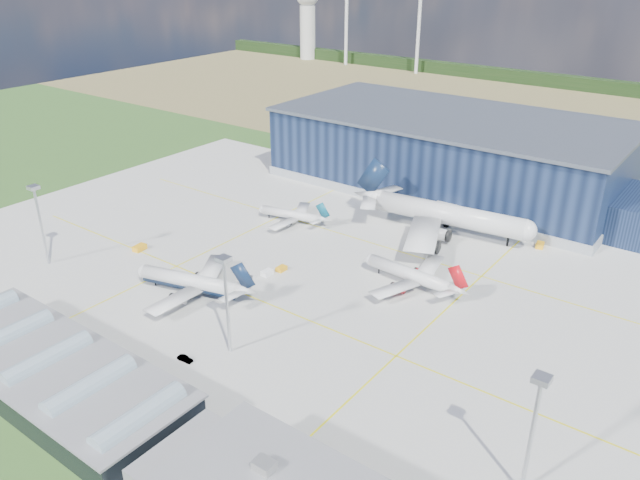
{
  "coord_description": "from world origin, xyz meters",
  "views": [
    {
      "loc": [
        93.14,
        -108.73,
        79.59
      ],
      "look_at": [
        -0.65,
        17.04,
        6.15
      ],
      "focal_mm": 35.0,
      "sensor_mm": 36.0,
      "label": 1
    }
  ],
  "objects_px": {
    "light_mast_east": "(535,417)",
    "gse_tug_b": "(281,269)",
    "airliner_regional": "(291,210)",
    "car_b": "(185,359)",
    "airliner_red": "(410,268)",
    "gse_tug_a": "(140,248)",
    "light_mast_center": "(226,289)",
    "gse_cart_b": "(428,272)",
    "gse_cart_a": "(267,273)",
    "gse_tug_c": "(540,245)",
    "light_mast_west": "(38,212)",
    "hangar": "(456,156)",
    "airliner_navy": "(190,274)",
    "airliner_widebody": "(450,204)"
  },
  "relations": [
    {
      "from": "airliner_red",
      "to": "gse_cart_b",
      "type": "bearing_deg",
      "value": -93.16
    },
    {
      "from": "light_mast_west",
      "to": "car_b",
      "type": "height_order",
      "value": "light_mast_west"
    },
    {
      "from": "light_mast_center",
      "to": "airliner_red",
      "type": "relative_size",
      "value": 0.74
    },
    {
      "from": "airliner_widebody",
      "to": "gse_cart_a",
      "type": "bearing_deg",
      "value": -122.28
    },
    {
      "from": "light_mast_west",
      "to": "gse_tug_b",
      "type": "distance_m",
      "value": 66.99
    },
    {
      "from": "gse_tug_a",
      "to": "airliner_red",
      "type": "bearing_deg",
      "value": 14.35
    },
    {
      "from": "light_mast_center",
      "to": "airliner_navy",
      "type": "relative_size",
      "value": 0.66
    },
    {
      "from": "hangar",
      "to": "light_mast_west",
      "type": "xyz_separation_m",
      "value": [
        -62.81,
        -124.8,
        3.82
      ]
    },
    {
      "from": "light_mast_west",
      "to": "gse_tug_c",
      "type": "bearing_deg",
      "value": 40.85
    },
    {
      "from": "hangar",
      "to": "airliner_red",
      "type": "bearing_deg",
      "value": -72.42
    },
    {
      "from": "airliner_widebody",
      "to": "gse_tug_b",
      "type": "height_order",
      "value": "airliner_widebody"
    },
    {
      "from": "light_mast_east",
      "to": "gse_cart_b",
      "type": "distance_m",
      "value": 75.76
    },
    {
      "from": "airliner_red",
      "to": "car_b",
      "type": "relative_size",
      "value": 8.64
    },
    {
      "from": "airliner_navy",
      "to": "gse_cart_b",
      "type": "relative_size",
      "value": 11.6
    },
    {
      "from": "airliner_navy",
      "to": "airliner_widebody",
      "type": "distance_m",
      "value": 81.07
    },
    {
      "from": "gse_tug_b",
      "to": "airliner_navy",
      "type": "bearing_deg",
      "value": -114.22
    },
    {
      "from": "airliner_regional",
      "to": "gse_cart_b",
      "type": "distance_m",
      "value": 52.35
    },
    {
      "from": "light_mast_east",
      "to": "gse_cart_a",
      "type": "height_order",
      "value": "light_mast_east"
    },
    {
      "from": "gse_tug_a",
      "to": "gse_cart_a",
      "type": "relative_size",
      "value": 1.21
    },
    {
      "from": "hangar",
      "to": "light_mast_west",
      "type": "height_order",
      "value": "hangar"
    },
    {
      "from": "car_b",
      "to": "light_mast_center",
      "type": "bearing_deg",
      "value": -36.81
    },
    {
      "from": "gse_tug_a",
      "to": "car_b",
      "type": "xyz_separation_m",
      "value": [
        51.2,
        -28.93,
        -0.2
      ]
    },
    {
      "from": "light_mast_west",
      "to": "gse_tug_c",
      "type": "relative_size",
      "value": 6.79
    },
    {
      "from": "hangar",
      "to": "gse_tug_b",
      "type": "distance_m",
      "value": 90.42
    },
    {
      "from": "airliner_red",
      "to": "airliner_regional",
      "type": "xyz_separation_m",
      "value": [
        -50.85,
        13.67,
        -0.93
      ]
    },
    {
      "from": "airliner_regional",
      "to": "gse_tug_c",
      "type": "distance_m",
      "value": 76.33
    },
    {
      "from": "airliner_red",
      "to": "gse_cart_b",
      "type": "relative_size",
      "value": 10.46
    },
    {
      "from": "gse_cart_a",
      "to": "gse_tug_c",
      "type": "relative_size",
      "value": 0.94
    },
    {
      "from": "airliner_widebody",
      "to": "gse_cart_b",
      "type": "relative_size",
      "value": 19.83
    },
    {
      "from": "light_mast_center",
      "to": "gse_cart_a",
      "type": "xyz_separation_m",
      "value": [
        -16.58,
        31.22,
        -14.75
      ]
    },
    {
      "from": "gse_tug_c",
      "to": "airliner_red",
      "type": "bearing_deg",
      "value": -125.31
    },
    {
      "from": "airliner_regional",
      "to": "car_b",
      "type": "height_order",
      "value": "airliner_regional"
    },
    {
      "from": "gse_cart_a",
      "to": "hangar",
      "type": "bearing_deg",
      "value": 88.16
    },
    {
      "from": "light_mast_west",
      "to": "car_b",
      "type": "xyz_separation_m",
      "value": [
        64.87,
        -8.4,
        -14.84
      ]
    },
    {
      "from": "airliner_red",
      "to": "gse_tug_a",
      "type": "relative_size",
      "value": 8.13
    },
    {
      "from": "gse_tug_b",
      "to": "gse_cart_b",
      "type": "bearing_deg",
      "value": 33.97
    },
    {
      "from": "light_mast_east",
      "to": "gse_tug_b",
      "type": "height_order",
      "value": "light_mast_east"
    },
    {
      "from": "light_mast_center",
      "to": "light_mast_east",
      "type": "distance_m",
      "value": 65.0
    },
    {
      "from": "gse_tug_c",
      "to": "car_b",
      "type": "height_order",
      "value": "gse_tug_c"
    },
    {
      "from": "light_mast_west",
      "to": "gse_cart_a",
      "type": "bearing_deg",
      "value": 30.3
    },
    {
      "from": "hangar",
      "to": "airliner_regional",
      "type": "bearing_deg",
      "value": -113.44
    },
    {
      "from": "gse_cart_a",
      "to": "gse_tug_c",
      "type": "height_order",
      "value": "gse_tug_c"
    },
    {
      "from": "airliner_regional",
      "to": "gse_tug_b",
      "type": "xyz_separation_m",
      "value": [
        18.98,
        -27.42,
        -3.53
      ]
    },
    {
      "from": "airliner_widebody",
      "to": "airliner_regional",
      "type": "bearing_deg",
      "value": -159.27
    },
    {
      "from": "light_mast_east",
      "to": "gse_tug_a",
      "type": "height_order",
      "value": "light_mast_east"
    },
    {
      "from": "gse_cart_a",
      "to": "light_mast_east",
      "type": "bearing_deg",
      "value": -17.05
    },
    {
      "from": "light_mast_center",
      "to": "gse_tug_a",
      "type": "relative_size",
      "value": 5.99
    },
    {
      "from": "airliner_red",
      "to": "car_b",
      "type": "bearing_deg",
      "value": 73.58
    },
    {
      "from": "light_mast_west",
      "to": "airliner_regional",
      "type": "distance_m",
      "value": 73.25
    },
    {
      "from": "light_mast_center",
      "to": "gse_tug_b",
      "type": "height_order",
      "value": "light_mast_center"
    }
  ]
}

